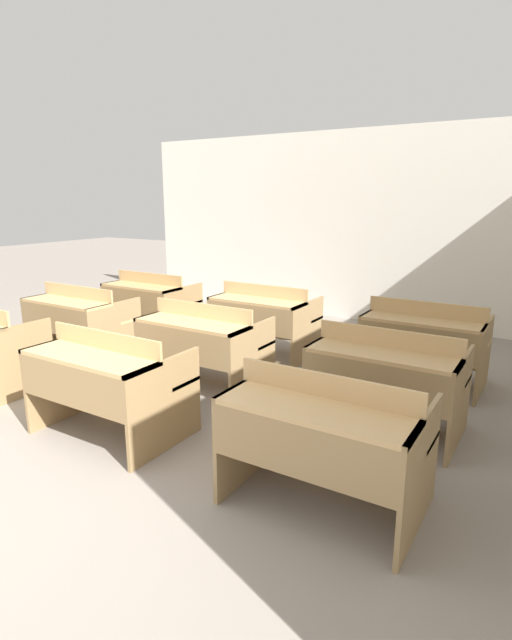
# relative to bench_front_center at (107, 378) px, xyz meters

# --- Properties ---
(wall_back) EXTENTS (6.68, 0.06, 2.71)m
(wall_back) POSITION_rel_bench_front_center_xyz_m (-0.07, 4.56, 0.90)
(wall_back) COLOR white
(wall_back) RESTS_ON ground_plane
(bench_front_center) EXTENTS (1.10, 0.76, 0.82)m
(bench_front_center) POSITION_rel_bench_front_center_xyz_m (0.00, 0.00, 0.00)
(bench_front_center) COLOR #93754B
(bench_front_center) RESTS_ON ground_plane
(bench_front_right) EXTENTS (1.10, 0.76, 0.82)m
(bench_front_right) POSITION_rel_bench_front_center_xyz_m (1.77, 0.01, 0.00)
(bench_front_right) COLOR #997B51
(bench_front_right) RESTS_ON ground_plane
(bench_second_left) EXTENTS (1.10, 0.76, 0.82)m
(bench_second_left) POSITION_rel_bench_front_center_xyz_m (-1.77, 1.19, 0.00)
(bench_second_left) COLOR #997A50
(bench_second_left) RESTS_ON ground_plane
(bench_second_center) EXTENTS (1.10, 0.76, 0.82)m
(bench_second_center) POSITION_rel_bench_front_center_xyz_m (0.01, 1.16, 0.00)
(bench_second_center) COLOR #9A7B51
(bench_second_center) RESTS_ON ground_plane
(bench_second_right) EXTENTS (1.10, 0.76, 0.82)m
(bench_second_right) POSITION_rel_bench_front_center_xyz_m (1.77, 1.16, 0.00)
(bench_second_right) COLOR #95764C
(bench_second_right) RESTS_ON ground_plane
(bench_third_left) EXTENTS (1.10, 0.76, 0.82)m
(bench_third_left) POSITION_rel_bench_front_center_xyz_m (-1.77, 2.34, 0.00)
(bench_third_left) COLOR olive
(bench_third_left) RESTS_ON ground_plane
(bench_third_center) EXTENTS (1.10, 0.76, 0.82)m
(bench_third_center) POSITION_rel_bench_front_center_xyz_m (-0.02, 2.34, 0.00)
(bench_third_center) COLOR #9A7B51
(bench_third_center) RESTS_ON ground_plane
(bench_third_right) EXTENTS (1.10, 0.76, 0.82)m
(bench_third_right) POSITION_rel_bench_front_center_xyz_m (1.77, 2.35, 0.00)
(bench_third_right) COLOR olive
(bench_third_right) RESTS_ON ground_plane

